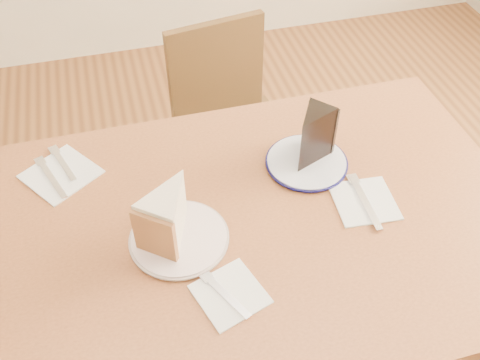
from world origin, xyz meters
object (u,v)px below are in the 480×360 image
chair_far (232,132)px  chocolate_cake (310,140)px  plate_navy (307,162)px  carrot_cake (171,212)px  table (257,247)px  plate_cream (179,238)px

chair_far → chocolate_cake: size_ratio=6.37×
plate_navy → carrot_cake: carrot_cake is taller
table → carrot_cake: (-0.19, 0.01, 0.17)m
carrot_cake → chocolate_cake: bearing=58.6°
plate_navy → chair_far: bearing=96.5°
plate_cream → chocolate_cake: chocolate_cake is taller
table → chocolate_cake: chocolate_cake is taller
plate_navy → carrot_cake: bearing=-160.1°
chocolate_cake → carrot_cake: bearing=68.8°
table → chocolate_cake: bearing=40.3°
carrot_cake → plate_cream: bearing=-33.2°
table → chair_far: size_ratio=1.50×
chair_far → carrot_cake: (-0.29, -0.63, 0.37)m
plate_cream → plate_navy: (0.34, 0.15, 0.00)m
chocolate_cake → chair_far: bearing=-34.2°
table → plate_navy: size_ratio=6.33×
table → plate_navy: bearing=40.4°
plate_cream → plate_navy: 0.37m
table → chocolate_cake: size_ratio=9.53×
chair_far → plate_navy: (0.06, -0.51, 0.31)m
table → carrot_cake: 0.25m
carrot_cake → chocolate_cake: (0.35, 0.13, 0.01)m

